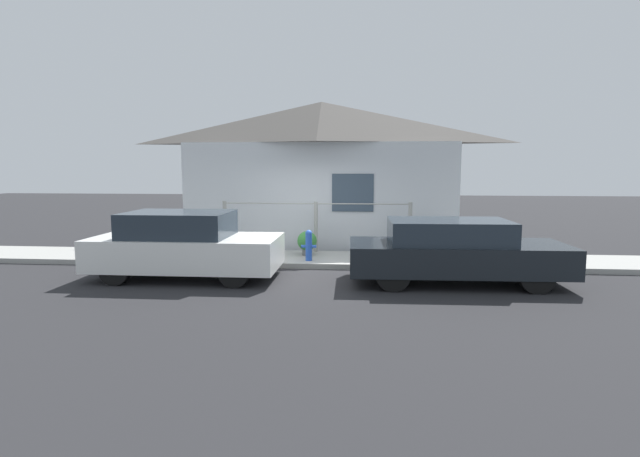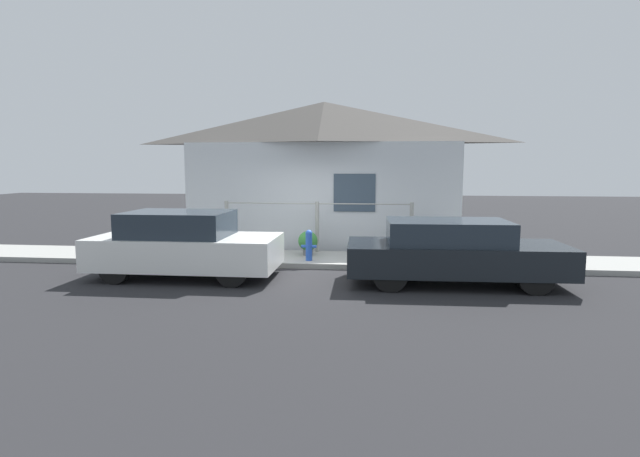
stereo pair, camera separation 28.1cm
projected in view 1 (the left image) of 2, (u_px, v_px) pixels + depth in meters
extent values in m
plane|color=#262628|center=(309.00, 269.00, 11.34)|extent=(60.00, 60.00, 0.00)
cube|color=#9E9E99|center=(313.00, 259.00, 12.21)|extent=(24.00, 1.79, 0.13)
cube|color=silver|center=(318.00, 198.00, 13.35)|extent=(7.44, 0.12, 2.97)
cube|color=#384756|center=(353.00, 193.00, 13.18)|extent=(1.10, 0.04, 1.00)
pyramid|color=#605B56|center=(321.00, 123.00, 14.13)|extent=(7.84, 2.20, 1.17)
cylinder|color=#999993|center=(225.00, 226.00, 13.08)|extent=(0.10, 0.10, 1.30)
cylinder|color=#999993|center=(316.00, 227.00, 12.86)|extent=(0.10, 0.10, 1.30)
cylinder|color=#999993|center=(410.00, 228.00, 12.65)|extent=(0.10, 0.10, 1.30)
cylinder|color=#999993|center=(316.00, 204.00, 12.79)|extent=(4.80, 0.03, 0.03)
cube|color=white|center=(187.00, 252.00, 10.40)|extent=(3.86, 1.76, 0.65)
cube|color=#232D38|center=(179.00, 224.00, 10.34)|extent=(2.13, 1.54, 0.51)
cylinder|color=black|center=(251.00, 258.00, 11.07)|extent=(0.60, 0.20, 0.60)
cylinder|color=black|center=(234.00, 272.00, 9.59)|extent=(0.60, 0.20, 0.60)
cylinder|color=black|center=(147.00, 256.00, 11.28)|extent=(0.60, 0.20, 0.60)
cylinder|color=black|center=(115.00, 270.00, 9.79)|extent=(0.60, 0.20, 0.60)
cube|color=black|center=(457.00, 257.00, 9.91)|extent=(4.28, 1.80, 0.57)
cube|color=#232D38|center=(449.00, 231.00, 9.85)|extent=(2.37, 1.54, 0.46)
cylinder|color=black|center=(512.00, 261.00, 10.56)|extent=(0.66, 0.22, 0.65)
cylinder|color=black|center=(537.00, 276.00, 9.14)|extent=(0.66, 0.22, 0.65)
cylinder|color=black|center=(388.00, 260.00, 10.73)|extent=(0.66, 0.22, 0.65)
cylinder|color=black|center=(393.00, 274.00, 9.30)|extent=(0.66, 0.22, 0.65)
cylinder|color=blue|center=(309.00, 248.00, 11.68)|extent=(0.15, 0.15, 0.61)
sphere|color=blue|center=(309.00, 233.00, 11.64)|extent=(0.16, 0.16, 0.16)
cylinder|color=blue|center=(304.00, 246.00, 11.69)|extent=(0.14, 0.07, 0.07)
cylinder|color=blue|center=(313.00, 246.00, 11.67)|extent=(0.14, 0.07, 0.07)
cylinder|color=slate|center=(307.00, 252.00, 12.41)|extent=(0.24, 0.24, 0.18)
sphere|color=#387F38|center=(307.00, 241.00, 12.38)|extent=(0.49, 0.49, 0.49)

